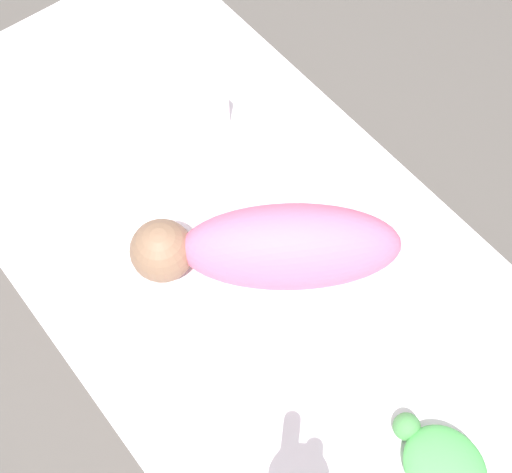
{
  "coord_description": "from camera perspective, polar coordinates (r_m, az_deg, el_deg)",
  "views": [
    {
      "loc": [
        -0.61,
        0.41,
        1.51
      ],
      "look_at": [
        -0.08,
        -0.02,
        0.28
      ],
      "focal_mm": 50.0,
      "sensor_mm": 36.0,
      "label": 1
    }
  ],
  "objects": [
    {
      "name": "swaddled_baby",
      "position": [
        1.36,
        1.42,
        -0.88
      ],
      "size": [
        0.4,
        0.47,
        0.18
      ],
      "rotation": [
        0.0,
        0.0,
        0.92
      ],
      "color": "pink",
      "rests_on": "bed_mattress"
    },
    {
      "name": "ground_plane",
      "position": [
        1.68,
        -2.27,
        -3.44
      ],
      "size": [
        12.0,
        12.0,
        0.0
      ],
      "primitive_type": "plane",
      "color": "#514C47"
    },
    {
      "name": "bed_mattress",
      "position": [
        1.58,
        -2.42,
        -1.59
      ],
      "size": [
        1.58,
        0.81,
        0.23
      ],
      "color": "white",
      "rests_on": "ground_plane"
    },
    {
      "name": "turtle_plush",
      "position": [
        1.32,
        14.77,
        -17.04
      ],
      "size": [
        0.19,
        0.13,
        0.06
      ],
      "color": "#51B756",
      "rests_on": "bed_mattress"
    },
    {
      "name": "pillow",
      "position": [
        1.64,
        -11.51,
        10.65
      ],
      "size": [
        0.37,
        0.38,
        0.1
      ],
      "color": "white",
      "rests_on": "bed_mattress"
    }
  ]
}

